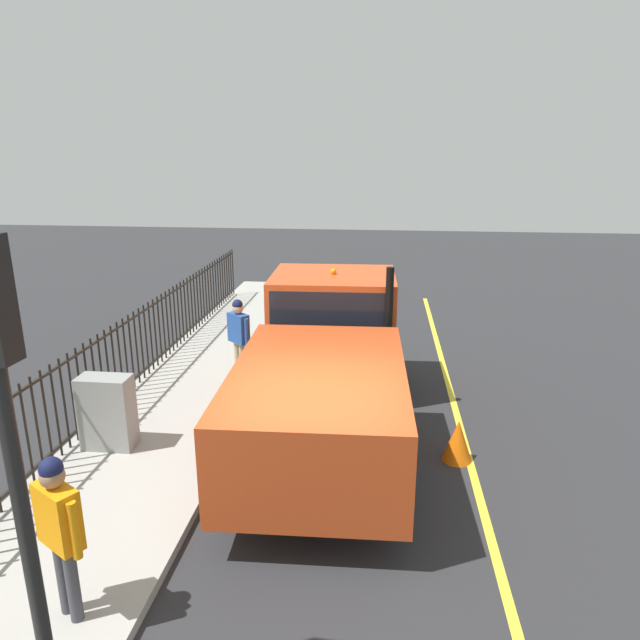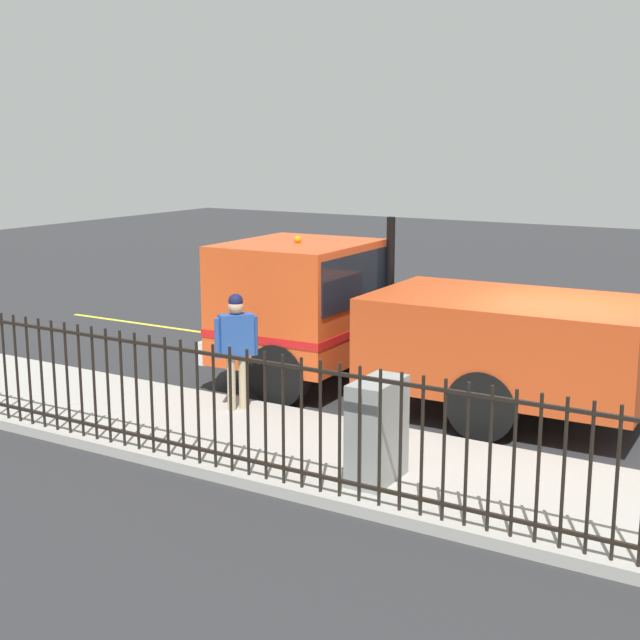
{
  "view_description": "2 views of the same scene",
  "coord_description": "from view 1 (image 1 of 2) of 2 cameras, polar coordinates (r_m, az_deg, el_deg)",
  "views": [
    {
      "loc": [
        -0.82,
        6.44,
        4.6
      ],
      "look_at": [
        0.31,
        -3.75,
        1.57
      ],
      "focal_mm": 31.78,
      "sensor_mm": 36.0,
      "label": 1
    },
    {
      "loc": [
        11.86,
        3.16,
        3.96
      ],
      "look_at": [
        0.42,
        -3.72,
        1.21
      ],
      "focal_mm": 49.67,
      "sensor_mm": 36.0,
      "label": 2
    }
  ],
  "objects": [
    {
      "name": "work_truck",
      "position": [
        9.76,
        0.8,
        -3.38
      ],
      "size": [
        2.6,
        6.71,
        2.72
      ],
      "rotation": [
        0.0,
        0.0,
        3.17
      ],
      "color": "#D84C1E",
      "rests_on": "ground"
    },
    {
      "name": "iron_fence",
      "position": [
        8.85,
        -27.87,
        -10.39
      ],
      "size": [
        0.04,
        22.51,
        1.5
      ],
      "color": "black",
      "rests_on": "sidewalk_slab"
    },
    {
      "name": "utility_cabinet",
      "position": [
        9.53,
        -20.65,
        -8.68
      ],
      "size": [
        0.8,
        0.42,
        1.18
      ],
      "primitive_type": "cube",
      "color": "gray",
      "rests_on": "sidewalk_slab"
    },
    {
      "name": "traffic_light_near",
      "position": [
        4.46,
        -29.26,
        -7.36
      ],
      "size": [
        0.31,
        0.22,
        3.98
      ],
      "rotation": [
        0.0,
        0.0,
        3.1
      ],
      "color": "black",
      "rests_on": "sidewalk_slab"
    },
    {
      "name": "lane_marking",
      "position": [
        8.05,
        16.47,
        -19.16
      ],
      "size": [
        0.12,
        23.79,
        0.01
      ],
      "primitive_type": "cube",
      "color": "yellow",
      "rests_on": "ground"
    },
    {
      "name": "traffic_cone",
      "position": [
        9.19,
        13.7,
        -11.71
      ],
      "size": [
        0.47,
        0.47,
        0.67
      ],
      "primitive_type": "cone",
      "color": "orange",
      "rests_on": "ground"
    },
    {
      "name": "sidewalk_slab",
      "position": [
        8.67,
        -20.37,
        -16.22
      ],
      "size": [
        2.62,
        26.44,
        0.13
      ],
      "primitive_type": "cube",
      "color": "#A3A099",
      "rests_on": "ground"
    },
    {
      "name": "ground_plane",
      "position": [
        7.96,
        -0.81,
        -18.87
      ],
      "size": [
        58.16,
        58.16,
        0.0
      ],
      "primitive_type": "plane",
      "color": "#2B2B2D",
      "rests_on": "ground"
    },
    {
      "name": "worker_standing",
      "position": [
        11.49,
        -8.2,
        -1.11
      ],
      "size": [
        0.5,
        0.47,
        1.69
      ],
      "rotation": [
        0.0,
        0.0,
        2.45
      ],
      "color": "#264C99",
      "rests_on": "sidewalk_slab"
    },
    {
      "name": "pedestrian_distant",
      "position": [
        6.25,
        -24.79,
        -17.99
      ],
      "size": [
        0.57,
        0.45,
        1.78
      ],
      "rotation": [
        0.0,
        0.0,
        5.74
      ],
      "color": "orange",
      "rests_on": "sidewalk_slab"
    }
  ]
}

